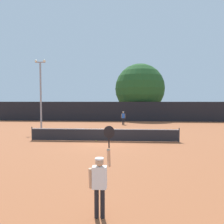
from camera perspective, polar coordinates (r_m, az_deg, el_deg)
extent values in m
plane|color=#9E5633|center=(16.68, -2.16, -7.72)|extent=(120.00, 120.00, 0.00)
cube|color=#232328|center=(16.60, -2.16, -6.11)|extent=(11.34, 0.03, 0.91)
cube|color=white|center=(16.53, -2.17, -4.55)|extent=(11.34, 0.04, 0.06)
cylinder|color=#333338|center=(18.07, -20.43, -5.35)|extent=(0.08, 0.08, 1.07)
cylinder|color=#333338|center=(16.97, 17.35, -5.83)|extent=(0.08, 0.08, 1.07)
cube|color=black|center=(32.62, 0.78, 0.15)|extent=(37.91, 0.12, 2.95)
cube|color=white|center=(5.92, -3.34, -16.90)|extent=(0.38, 0.22, 0.59)
sphere|color=tan|center=(5.80, -3.35, -13.18)|extent=(0.22, 0.22, 0.22)
cylinder|color=white|center=(5.77, -3.35, -12.27)|extent=(0.24, 0.24, 0.04)
cylinder|color=black|center=(6.20, -4.11, -22.89)|extent=(0.12, 0.12, 0.80)
cylinder|color=black|center=(6.18, -2.52, -22.97)|extent=(0.12, 0.12, 0.80)
cylinder|color=tan|center=(5.96, -5.73, -17.07)|extent=(0.09, 0.17, 0.56)
cylinder|color=tan|center=(5.83, -0.85, -12.12)|extent=(0.09, 0.32, 0.54)
cylinder|color=black|center=(5.80, -0.81, -8.25)|extent=(0.04, 0.11, 0.28)
ellipsoid|color=black|center=(5.81, -0.76, -5.32)|extent=(0.30, 0.13, 0.36)
cube|color=blue|center=(28.02, 3.00, -1.02)|extent=(0.38, 0.22, 0.61)
sphere|color=#8C6647|center=(28.00, 3.00, -0.17)|extent=(0.23, 0.23, 0.23)
cylinder|color=white|center=(27.99, 3.01, 0.04)|extent=(0.25, 0.25, 0.04)
cylinder|color=black|center=(28.08, 2.83, -2.48)|extent=(0.12, 0.12, 0.83)
cylinder|color=black|center=(28.08, 3.16, -2.49)|extent=(0.12, 0.12, 0.83)
cylinder|color=#8C6647|center=(28.03, 2.51, -1.08)|extent=(0.09, 0.18, 0.58)
cylinder|color=#8C6647|center=(28.02, 3.49, -1.08)|extent=(0.09, 0.16, 0.58)
sphere|color=#CCE033|center=(16.70, -4.23, -7.59)|extent=(0.07, 0.07, 0.07)
cylinder|color=gray|center=(24.07, -18.35, 3.93)|extent=(0.18, 0.18, 7.10)
cube|color=gray|center=(24.41, -18.50, 12.41)|extent=(1.10, 0.10, 0.10)
sphere|color=#F2EDCC|center=(24.60, -19.50, 12.62)|extent=(0.28, 0.28, 0.28)
sphere|color=#F2EDCC|center=(24.27, -17.49, 12.79)|extent=(0.28, 0.28, 0.28)
cylinder|color=brown|center=(37.12, 7.34, -0.23)|extent=(0.56, 0.56, 2.04)
sphere|color=#235123|center=(37.12, 7.38, 6.19)|extent=(8.37, 8.37, 8.37)
cube|color=black|center=(40.23, -3.15, -0.56)|extent=(2.09, 4.28, 0.90)
cube|color=#2D333D|center=(39.89, -3.20, 0.52)|extent=(1.80, 2.27, 0.64)
cylinder|color=black|center=(41.74, -4.07, -0.84)|extent=(0.22, 0.60, 0.60)
cylinder|color=black|center=(41.55, -1.75, -0.86)|extent=(0.22, 0.60, 0.60)
cylinder|color=black|center=(38.98, -4.63, -1.12)|extent=(0.22, 0.60, 0.60)
cylinder|color=black|center=(38.77, -2.15, -1.13)|extent=(0.22, 0.60, 0.60)
cube|color=black|center=(39.74, 10.81, -0.65)|extent=(1.98, 4.24, 0.90)
cube|color=#2D333D|center=(39.40, 10.88, 0.44)|extent=(1.74, 2.23, 0.64)
cylinder|color=black|center=(41.05, 9.39, -0.94)|extent=(0.22, 0.60, 0.60)
cylinder|color=black|center=(41.25, 11.74, -0.94)|extent=(0.22, 0.60, 0.60)
cylinder|color=black|center=(38.27, 9.80, -1.23)|extent=(0.22, 0.60, 0.60)
cylinder|color=black|center=(38.49, 12.32, -1.23)|extent=(0.22, 0.60, 0.60)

